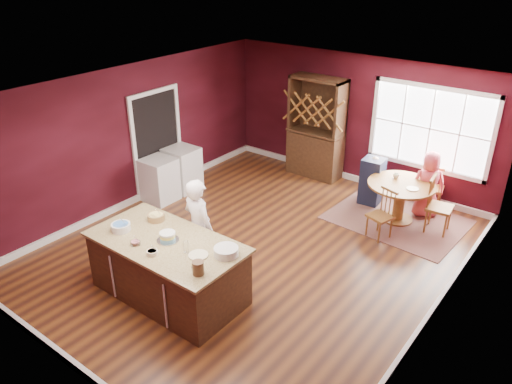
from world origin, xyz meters
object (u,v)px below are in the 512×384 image
at_px(kitchen_island, 168,269).
at_px(washer, 159,180).
at_px(seated_woman, 428,185).
at_px(hutch, 316,128).
at_px(chair_south, 380,214).
at_px(high_chair, 372,180).
at_px(dryer, 182,169).
at_px(chair_north, 433,186).
at_px(dining_table, 400,194).
at_px(toddler, 373,165).
at_px(chair_east, 440,205).
at_px(layer_cake, 168,237).
at_px(baker, 199,227).

bearing_deg(kitchen_island, washer, 139.60).
xyz_separation_m(kitchen_island, seated_woman, (2.07, 4.62, 0.20)).
bearing_deg(hutch, chair_south, -35.01).
height_order(high_chair, dryer, high_chair).
xyz_separation_m(kitchen_island, chair_north, (2.05, 4.97, 0.03)).
distance_m(dining_table, chair_north, 0.89).
height_order(chair_north, toddler, chair_north).
xyz_separation_m(dining_table, chair_north, (0.31, 0.83, -0.06)).
distance_m(washer, dryer, 0.64).
height_order(seated_woman, hutch, hutch).
distance_m(chair_south, washer, 4.32).
bearing_deg(high_chair, chair_north, 20.48).
bearing_deg(toddler, kitchen_island, -102.53).
height_order(chair_east, dryer, chair_east).
height_order(chair_north, high_chair, high_chair).
bearing_deg(layer_cake, kitchen_island, -127.06).
relative_size(high_chair, toddler, 3.76).
bearing_deg(baker, seated_woman, -110.48).
bearing_deg(hutch, high_chair, -17.15).
bearing_deg(chair_east, layer_cake, 143.16).
height_order(layer_cake, chair_east, same).
bearing_deg(high_chair, baker, -110.85).
relative_size(layer_cake, seated_woman, 0.24).
distance_m(layer_cake, dryer, 3.61).
distance_m(baker, seated_woman, 4.45).
height_order(layer_cake, chair_north, layer_cake).
relative_size(baker, high_chair, 1.63).
bearing_deg(washer, dryer, 90.00).
bearing_deg(chair_east, baker, 137.91).
relative_size(kitchen_island, hutch, 1.04).
distance_m(dining_table, toddler, 0.87).
relative_size(dining_table, seated_woman, 0.95).
distance_m(layer_cake, chair_south, 3.78).
distance_m(seated_woman, high_chair, 1.07).
bearing_deg(dryer, washer, -90.00).
relative_size(chair_east, washer, 1.20).
distance_m(chair_east, chair_north, 0.90).
xyz_separation_m(hutch, dryer, (-1.80, -2.30, -0.64)).
bearing_deg(dining_table, washer, -153.00).
bearing_deg(toddler, chair_south, -57.21).
xyz_separation_m(dining_table, chair_south, (-0.02, -0.78, -0.08)).
distance_m(kitchen_island, chair_east, 4.85).
bearing_deg(hutch, toddler, -17.09).
xyz_separation_m(dining_table, baker, (-1.78, -3.43, 0.26)).
xyz_separation_m(dining_table, hutch, (-2.33, 0.84, 0.56)).
bearing_deg(chair_east, dining_table, 86.59).
bearing_deg(hutch, dryer, -128.06).
bearing_deg(seated_woman, washer, -1.91).
distance_m(hutch, dryer, 2.99).
bearing_deg(high_chair, dryer, -157.25).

